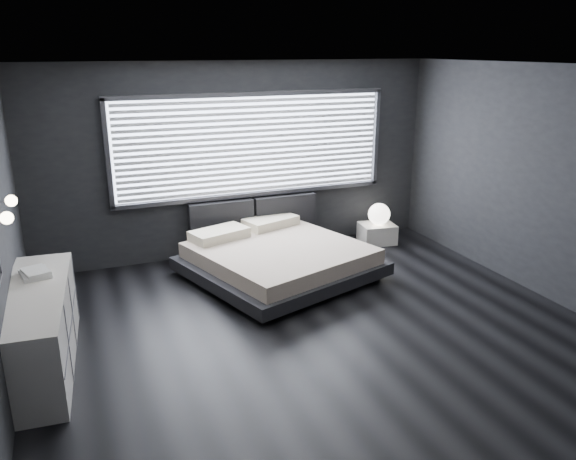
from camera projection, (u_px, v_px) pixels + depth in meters
name	position (u px, v px, depth m)	size (l,w,h in m)	color
room	(319.00, 208.00, 5.77)	(6.04, 6.00, 2.80)	black
window	(253.00, 145.00, 8.15)	(4.14, 0.09, 1.52)	white
headboard	(254.00, 215.00, 8.41)	(1.96, 0.16, 0.52)	black
sconce_near	(6.00, 218.00, 4.73)	(0.18, 0.11, 0.11)	silver
sconce_far	(11.00, 201.00, 5.26)	(0.18, 0.11, 0.11)	silver
bed	(278.00, 258.00, 7.57)	(2.75, 2.68, 0.57)	black
nightstand	(377.00, 233.00, 8.91)	(0.53, 0.44, 0.31)	silver
orb_lamp	(379.00, 214.00, 8.78)	(0.34, 0.34, 0.34)	white
dresser	(40.00, 329.00, 5.38)	(0.72, 2.04, 0.80)	silver
book_stack	(35.00, 273.00, 5.58)	(0.33, 0.39, 0.07)	silver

